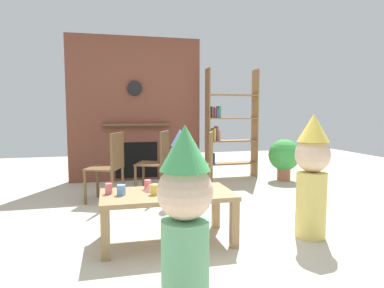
{
  "coord_description": "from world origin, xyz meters",
  "views": [
    {
      "loc": [
        -0.74,
        -3.27,
        1.18
      ],
      "look_at": [
        0.15,
        0.4,
        0.81
      ],
      "focal_mm": 32.0,
      "sensor_mm": 36.0,
      "label": 1
    }
  ],
  "objects_px": {
    "paper_cup_far_right": "(148,185)",
    "child_with_cone_hat": "(185,221)",
    "dining_chair_left": "(111,163)",
    "potted_plant_tall": "(284,156)",
    "child_in_pink": "(312,173)",
    "dining_chair_middle": "(158,159)",
    "paper_cup_near_left": "(121,190)",
    "child_by_the_chairs": "(180,164)",
    "dining_chair_right": "(204,161)",
    "paper_plate_front": "(172,190)",
    "paper_plate_rear": "(195,196)",
    "birthday_cake_slice": "(149,188)",
    "paper_cup_center": "(155,189)",
    "coffee_table": "(167,200)",
    "paper_cup_near_right": "(109,189)",
    "bookshelf": "(228,127)",
    "paper_cup_far_left": "(204,181)"
  },
  "relations": [
    {
      "from": "child_by_the_chairs",
      "to": "paper_cup_near_right",
      "type": "bearing_deg",
      "value": -20.0
    },
    {
      "from": "paper_plate_front",
      "to": "dining_chair_middle",
      "type": "distance_m",
      "value": 1.69
    },
    {
      "from": "child_by_the_chairs",
      "to": "dining_chair_right",
      "type": "height_order",
      "value": "child_by_the_chairs"
    },
    {
      "from": "paper_cup_far_right",
      "to": "dining_chair_left",
      "type": "distance_m",
      "value": 1.39
    },
    {
      "from": "paper_cup_center",
      "to": "paper_plate_front",
      "type": "height_order",
      "value": "paper_cup_center"
    },
    {
      "from": "child_with_cone_hat",
      "to": "coffee_table",
      "type": "bearing_deg",
      "value": 0.0
    },
    {
      "from": "paper_plate_rear",
      "to": "child_by_the_chairs",
      "type": "xyz_separation_m",
      "value": [
        0.16,
        1.45,
        0.04
      ]
    },
    {
      "from": "birthday_cake_slice",
      "to": "child_by_the_chairs",
      "type": "xyz_separation_m",
      "value": [
        0.53,
        1.2,
        0.01
      ]
    },
    {
      "from": "paper_plate_rear",
      "to": "child_by_the_chairs",
      "type": "bearing_deg",
      "value": 83.51
    },
    {
      "from": "paper_cup_far_right",
      "to": "child_with_cone_hat",
      "type": "xyz_separation_m",
      "value": [
        0.05,
        -1.37,
        0.09
      ]
    },
    {
      "from": "paper_plate_rear",
      "to": "dining_chair_right",
      "type": "height_order",
      "value": "dining_chair_right"
    },
    {
      "from": "paper_cup_center",
      "to": "dining_chair_right",
      "type": "distance_m",
      "value": 1.69
    },
    {
      "from": "child_by_the_chairs",
      "to": "child_in_pink",
      "type": "bearing_deg",
      "value": 49.39
    },
    {
      "from": "paper_plate_front",
      "to": "child_by_the_chairs",
      "type": "bearing_deg",
      "value": 75.18
    },
    {
      "from": "child_with_cone_hat",
      "to": "child_in_pink",
      "type": "height_order",
      "value": "child_in_pink"
    },
    {
      "from": "paper_cup_center",
      "to": "dining_chair_middle",
      "type": "relative_size",
      "value": 0.1
    },
    {
      "from": "child_with_cone_hat",
      "to": "potted_plant_tall",
      "type": "relative_size",
      "value": 1.58
    },
    {
      "from": "child_by_the_chairs",
      "to": "dining_chair_right",
      "type": "distance_m",
      "value": 0.39
    },
    {
      "from": "coffee_table",
      "to": "dining_chair_left",
      "type": "bearing_deg",
      "value": 107.71
    },
    {
      "from": "coffee_table",
      "to": "paper_cup_far_left",
      "type": "bearing_deg",
      "value": 22.57
    },
    {
      "from": "paper_plate_front",
      "to": "dining_chair_left",
      "type": "height_order",
      "value": "dining_chair_left"
    },
    {
      "from": "paper_cup_near_right",
      "to": "child_by_the_chairs",
      "type": "height_order",
      "value": "child_by_the_chairs"
    },
    {
      "from": "dining_chair_middle",
      "to": "paper_cup_near_left",
      "type": "bearing_deg",
      "value": 95.18
    },
    {
      "from": "paper_plate_front",
      "to": "dining_chair_right",
      "type": "relative_size",
      "value": 0.23
    },
    {
      "from": "coffee_table",
      "to": "paper_cup_near_right",
      "type": "xyz_separation_m",
      "value": [
        -0.51,
        0.07,
        0.11
      ]
    },
    {
      "from": "dining_chair_middle",
      "to": "dining_chair_right",
      "type": "xyz_separation_m",
      "value": [
        0.58,
        -0.33,
        0.0
      ]
    },
    {
      "from": "paper_cup_center",
      "to": "paper_cup_far_left",
      "type": "xyz_separation_m",
      "value": [
        0.51,
        0.21,
        0.01
      ]
    },
    {
      "from": "bookshelf",
      "to": "coffee_table",
      "type": "bearing_deg",
      "value": -119.46
    },
    {
      "from": "paper_cup_far_left",
      "to": "paper_plate_front",
      "type": "bearing_deg",
      "value": -161.18
    },
    {
      "from": "paper_cup_far_right",
      "to": "child_in_pink",
      "type": "height_order",
      "value": "child_in_pink"
    },
    {
      "from": "bookshelf",
      "to": "potted_plant_tall",
      "type": "relative_size",
      "value": 2.72
    },
    {
      "from": "paper_cup_far_right",
      "to": "child_in_pink",
      "type": "relative_size",
      "value": 0.08
    },
    {
      "from": "paper_cup_near_left",
      "to": "child_in_pink",
      "type": "distance_m",
      "value": 1.74
    },
    {
      "from": "paper_cup_far_right",
      "to": "paper_plate_front",
      "type": "relative_size",
      "value": 0.43
    },
    {
      "from": "child_with_cone_hat",
      "to": "potted_plant_tall",
      "type": "xyz_separation_m",
      "value": [
        2.47,
        3.44,
        -0.17
      ]
    },
    {
      "from": "dining_chair_left",
      "to": "potted_plant_tall",
      "type": "relative_size",
      "value": 1.29
    },
    {
      "from": "paper_cup_near_left",
      "to": "dining_chair_left",
      "type": "distance_m",
      "value": 1.51
    },
    {
      "from": "paper_cup_near_left",
      "to": "child_in_pink",
      "type": "bearing_deg",
      "value": -6.84
    },
    {
      "from": "child_with_cone_hat",
      "to": "paper_plate_rear",
      "type": "bearing_deg",
      "value": -12.3
    },
    {
      "from": "potted_plant_tall",
      "to": "paper_cup_far_right",
      "type": "bearing_deg",
      "value": -140.72
    },
    {
      "from": "bookshelf",
      "to": "child_by_the_chairs",
      "type": "distance_m",
      "value": 1.9
    },
    {
      "from": "dining_chair_middle",
      "to": "child_in_pink",
      "type": "bearing_deg",
      "value": 143.97
    },
    {
      "from": "paper_cup_near_left",
      "to": "dining_chair_right",
      "type": "xyz_separation_m",
      "value": [
        1.14,
        1.41,
        0.02
      ]
    },
    {
      "from": "bookshelf",
      "to": "coffee_table",
      "type": "distance_m",
      "value": 3.16
    },
    {
      "from": "child_by_the_chairs",
      "to": "dining_chair_left",
      "type": "distance_m",
      "value": 0.9
    },
    {
      "from": "paper_plate_rear",
      "to": "potted_plant_tall",
      "type": "relative_size",
      "value": 0.26
    },
    {
      "from": "birthday_cake_slice",
      "to": "child_by_the_chairs",
      "type": "bearing_deg",
      "value": 66.26
    },
    {
      "from": "paper_cup_near_right",
      "to": "paper_plate_front",
      "type": "bearing_deg",
      "value": -2.36
    },
    {
      "from": "potted_plant_tall",
      "to": "paper_plate_front",
      "type": "bearing_deg",
      "value": -136.67
    },
    {
      "from": "paper_plate_rear",
      "to": "dining_chair_left",
      "type": "xyz_separation_m",
      "value": [
        -0.69,
        1.7,
        0.05
      ]
    }
  ]
}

